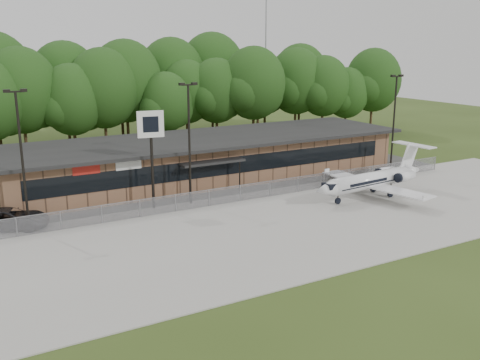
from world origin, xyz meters
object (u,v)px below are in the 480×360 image
terminal (205,157)px  pole_sign (151,135)px  suv (9,219)px  business_jet (374,180)px

terminal → pole_sign: size_ratio=5.06×
terminal → pole_sign: 11.60m
suv → pole_sign: (11.01, -0.47, 5.42)m
business_jet → suv: bearing=161.9°
terminal → business_jet: size_ratio=3.16×
business_jet → pole_sign: 19.78m
pole_sign → suv: bearing=-172.7°
suv → pole_sign: size_ratio=0.69×
suv → pole_sign: bearing=-70.9°
business_jet → pole_sign: size_ratio=1.60×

